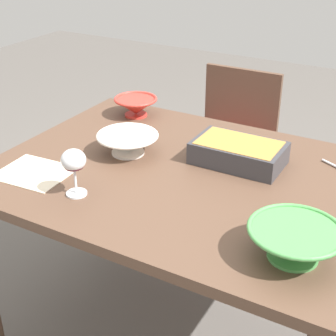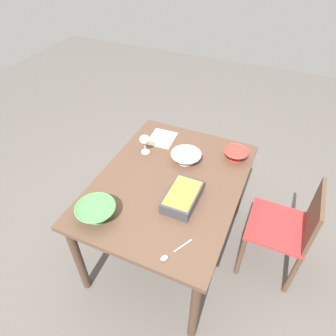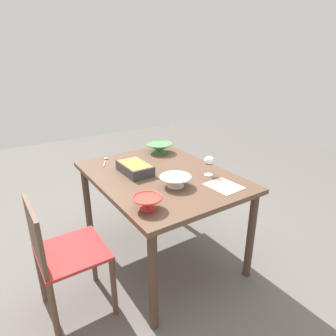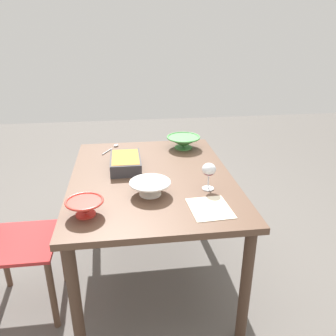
# 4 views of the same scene
# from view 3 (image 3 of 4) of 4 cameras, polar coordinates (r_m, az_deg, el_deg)

# --- Properties ---
(ground_plane) EXTENTS (8.00, 8.00, 0.00)m
(ground_plane) POSITION_cam_3_polar(r_m,az_deg,el_deg) (2.56, -1.31, -16.49)
(ground_plane) COLOR #5B5651
(dining_table) EXTENTS (1.25, 0.94, 0.73)m
(dining_table) POSITION_cam_3_polar(r_m,az_deg,el_deg) (2.22, -1.45, -3.21)
(dining_table) COLOR brown
(dining_table) RESTS_ON ground_plane
(chair) EXTENTS (0.41, 0.39, 0.81)m
(chair) POSITION_cam_3_polar(r_m,az_deg,el_deg) (1.93, -20.44, -15.53)
(chair) COLOR #B22D2D
(chair) RESTS_ON ground_plane
(wine_glass) EXTENTS (0.08, 0.08, 0.15)m
(wine_glass) POSITION_cam_3_polar(r_m,az_deg,el_deg) (2.15, 8.09, 1.22)
(wine_glass) COLOR white
(wine_glass) RESTS_ON dining_table
(casserole_dish) EXTENTS (0.30, 0.18, 0.08)m
(casserole_dish) POSITION_cam_3_polar(r_m,az_deg,el_deg) (2.21, -6.53, 0.08)
(casserole_dish) COLOR #38383D
(casserole_dish) RESTS_ON dining_table
(mixing_bowl) EXTENTS (0.18, 0.18, 0.08)m
(mixing_bowl) POSITION_cam_3_polar(r_m,az_deg,el_deg) (1.70, -4.07, -6.69)
(mixing_bowl) COLOR red
(mixing_bowl) RESTS_ON dining_table
(small_bowl) EXTENTS (0.22, 0.22, 0.07)m
(small_bowl) POSITION_cam_3_polar(r_m,az_deg,el_deg) (1.98, 1.49, -2.45)
(small_bowl) COLOR white
(small_bowl) RESTS_ON dining_table
(serving_bowl) EXTENTS (0.24, 0.24, 0.09)m
(serving_bowl) POSITION_cam_3_polar(r_m,az_deg,el_deg) (2.66, -1.71, 4.09)
(serving_bowl) COLOR #4C994C
(serving_bowl) RESTS_ON dining_table
(serving_spoon) EXTENTS (0.20, 0.12, 0.01)m
(serving_spoon) POSITION_cam_3_polar(r_m,az_deg,el_deg) (2.52, -12.16, 1.59)
(serving_spoon) COLOR silver
(serving_spoon) RESTS_ON dining_table
(napkin) EXTENTS (0.24, 0.21, 0.00)m
(napkin) POSITION_cam_3_polar(r_m,az_deg,el_deg) (2.03, 10.91, -3.50)
(napkin) COLOR beige
(napkin) RESTS_ON dining_table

